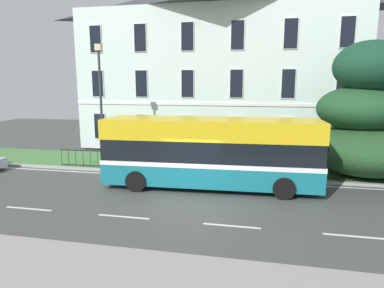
{
  "coord_description": "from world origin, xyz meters",
  "views": [
    {
      "loc": [
        2.85,
        -12.76,
        4.9
      ],
      "look_at": [
        -0.81,
        5.02,
        1.57
      ],
      "focal_mm": 31.28,
      "sensor_mm": 36.0,
      "label": 1
    }
  ],
  "objects_px": {
    "single_decker_bus": "(211,152)",
    "litter_bin": "(151,159)",
    "street_lamp_post": "(101,97)",
    "evergreen_tree": "(364,122)",
    "georgian_townhouse": "(220,63)"
  },
  "relations": [
    {
      "from": "single_decker_bus",
      "to": "litter_bin",
      "type": "distance_m",
      "value": 4.59
    },
    {
      "from": "georgian_townhouse",
      "to": "litter_bin",
      "type": "relative_size",
      "value": 19.22
    },
    {
      "from": "georgian_townhouse",
      "to": "evergreen_tree",
      "type": "xyz_separation_m",
      "value": [
        8.61,
        -7.51,
        -3.55
      ]
    },
    {
      "from": "single_decker_bus",
      "to": "georgian_townhouse",
      "type": "bearing_deg",
      "value": 92.77
    },
    {
      "from": "street_lamp_post",
      "to": "litter_bin",
      "type": "bearing_deg",
      "value": -11.83
    },
    {
      "from": "georgian_townhouse",
      "to": "litter_bin",
      "type": "distance_m",
      "value": 10.93
    },
    {
      "from": "evergreen_tree",
      "to": "street_lamp_post",
      "type": "bearing_deg",
      "value": -177.26
    },
    {
      "from": "evergreen_tree",
      "to": "single_decker_bus",
      "type": "bearing_deg",
      "value": -153.44
    },
    {
      "from": "street_lamp_post",
      "to": "single_decker_bus",
      "type": "bearing_deg",
      "value": -23.75
    },
    {
      "from": "evergreen_tree",
      "to": "single_decker_bus",
      "type": "distance_m",
      "value": 8.54
    },
    {
      "from": "single_decker_bus",
      "to": "litter_bin",
      "type": "xyz_separation_m",
      "value": [
        -3.75,
        2.4,
        -1.07
      ]
    },
    {
      "from": "evergreen_tree",
      "to": "litter_bin",
      "type": "xyz_separation_m",
      "value": [
        -11.33,
        -1.38,
        -2.2
      ]
    },
    {
      "from": "georgian_townhouse",
      "to": "litter_bin",
      "type": "bearing_deg",
      "value": -106.98
    },
    {
      "from": "street_lamp_post",
      "to": "evergreen_tree",
      "type": "bearing_deg",
      "value": 2.74
    },
    {
      "from": "georgian_townhouse",
      "to": "single_decker_bus",
      "type": "height_order",
      "value": "georgian_townhouse"
    }
  ]
}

